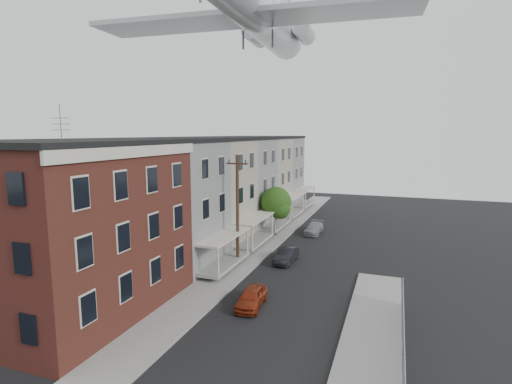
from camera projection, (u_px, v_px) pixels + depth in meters
sidewalk_left at (263, 245)px, 38.20m from camera, size 3.00×62.00×0.12m
sidewalk_right at (366, 374)px, 17.77m from camera, size 3.00×26.00×0.12m
curb_left at (277, 246)px, 37.72m from camera, size 0.15×62.00×0.14m
curb_right at (334, 367)px, 18.26m from camera, size 0.15×26.00×0.14m
corner_building at (68, 227)px, 23.78m from camera, size 10.31×12.30×12.15m
row_house_a at (159, 202)px, 32.63m from camera, size 11.98×7.00×10.30m
row_house_b at (199, 190)px, 39.15m from camera, size 11.98×7.00×10.30m
row_house_c at (227, 182)px, 45.67m from camera, size 11.98×7.00×10.30m
row_house_d at (249, 176)px, 52.19m from camera, size 11.98×7.00×10.30m
row_house_e at (266, 171)px, 58.71m from camera, size 11.98×7.00×10.30m
chainlink_fence at (404, 374)px, 16.21m from camera, size 0.06×18.06×1.90m
utility_pole at (238, 209)px, 31.97m from camera, size 1.80×0.26×9.00m
street_tree at (277, 204)px, 41.29m from camera, size 3.22×3.20×5.20m
car_near at (251, 297)px, 24.72m from camera, size 1.68×3.61×1.20m
car_mid at (286, 255)px, 33.25m from camera, size 1.36×3.68×1.20m
car_far at (314, 228)px, 42.78m from camera, size 1.65×4.02×1.16m
airplane at (256, 12)px, 31.13m from camera, size 24.53×28.00×8.10m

